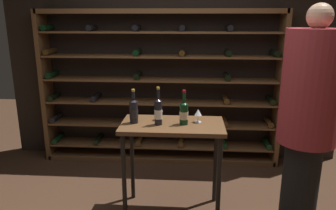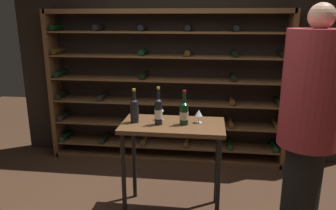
# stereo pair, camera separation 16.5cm
# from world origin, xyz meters

# --- Properties ---
(back_wall) EXTENTS (4.62, 0.10, 2.88)m
(back_wall) POSITION_xyz_m (0.00, 1.85, 1.44)
(back_wall) COLOR black
(back_wall) RESTS_ON ground
(wine_rack) EXTENTS (3.23, 0.32, 2.07)m
(wine_rack) POSITION_xyz_m (-0.17, 1.64, 1.02)
(wine_rack) COLOR brown
(wine_rack) RESTS_ON ground
(tasting_table) EXTENTS (1.00, 0.54, 0.96)m
(tasting_table) POSITION_xyz_m (0.08, 0.37, 0.82)
(tasting_table) COLOR brown
(tasting_table) RESTS_ON ground
(person_bystander_dark_jacket) EXTENTS (0.50, 0.50, 2.07)m
(person_bystander_dark_jacket) POSITION_xyz_m (1.27, 0.13, 1.15)
(person_bystander_dark_jacket) COLOR black
(person_bystander_dark_jacket) RESTS_ON ground
(wine_bottle_red_label) EXTENTS (0.08, 0.08, 0.37)m
(wine_bottle_red_label) POSITION_xyz_m (-0.05, 0.33, 1.10)
(wine_bottle_red_label) COLOR black
(wine_bottle_red_label) RESTS_ON tasting_table
(wine_bottle_amber_reserve) EXTENTS (0.08, 0.08, 0.34)m
(wine_bottle_amber_reserve) POSITION_xyz_m (-0.30, 0.36, 1.08)
(wine_bottle_amber_reserve) COLOR black
(wine_bottle_amber_reserve) RESTS_ON tasting_table
(wine_bottle_black_capsule) EXTENTS (0.08, 0.08, 0.34)m
(wine_bottle_black_capsule) POSITION_xyz_m (0.19, 0.36, 1.08)
(wine_bottle_black_capsule) COLOR black
(wine_bottle_black_capsule) RESTS_ON tasting_table
(wine_glass_stemmed_center) EXTENTS (0.08, 0.08, 0.15)m
(wine_glass_stemmed_center) POSITION_xyz_m (-0.06, 0.47, 1.07)
(wine_glass_stemmed_center) COLOR silver
(wine_glass_stemmed_center) RESTS_ON tasting_table
(wine_glass_stemmed_left) EXTENTS (0.07, 0.07, 0.13)m
(wine_glass_stemmed_left) POSITION_xyz_m (0.33, 0.43, 1.06)
(wine_glass_stemmed_left) COLOR silver
(wine_glass_stemmed_left) RESTS_ON tasting_table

